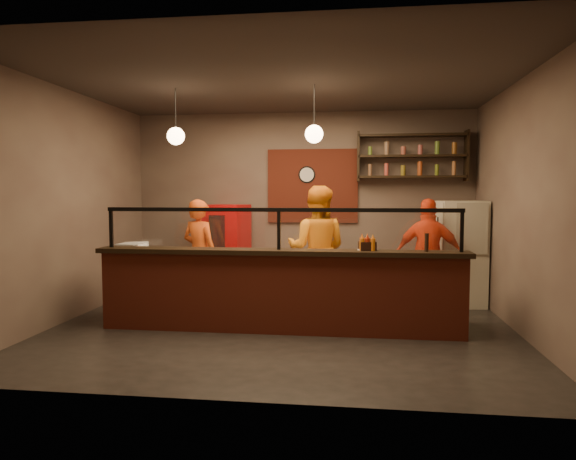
# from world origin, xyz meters

# --- Properties ---
(floor) EXTENTS (6.00, 6.00, 0.00)m
(floor) POSITION_xyz_m (0.00, 0.00, 0.00)
(floor) COLOR black
(floor) RESTS_ON ground
(ceiling) EXTENTS (6.00, 6.00, 0.00)m
(ceiling) POSITION_xyz_m (0.00, 0.00, 3.20)
(ceiling) COLOR #38302B
(ceiling) RESTS_ON wall_back
(wall_back) EXTENTS (6.00, 0.00, 6.00)m
(wall_back) POSITION_xyz_m (0.00, 2.50, 1.60)
(wall_back) COLOR #6A5C4E
(wall_back) RESTS_ON floor
(wall_left) EXTENTS (0.00, 5.00, 5.00)m
(wall_left) POSITION_xyz_m (-3.00, 0.00, 1.60)
(wall_left) COLOR #6A5C4E
(wall_left) RESTS_ON floor
(wall_right) EXTENTS (0.00, 5.00, 5.00)m
(wall_right) POSITION_xyz_m (3.00, 0.00, 1.60)
(wall_right) COLOR #6A5C4E
(wall_right) RESTS_ON floor
(wall_front) EXTENTS (6.00, 0.00, 6.00)m
(wall_front) POSITION_xyz_m (0.00, -2.50, 1.60)
(wall_front) COLOR #6A5C4E
(wall_front) RESTS_ON floor
(brick_patch) EXTENTS (1.60, 0.04, 1.30)m
(brick_patch) POSITION_xyz_m (0.20, 2.47, 1.90)
(brick_patch) COLOR maroon
(brick_patch) RESTS_ON wall_back
(service_counter) EXTENTS (4.60, 0.25, 1.00)m
(service_counter) POSITION_xyz_m (0.00, -0.30, 0.50)
(service_counter) COLOR maroon
(service_counter) RESTS_ON floor
(counter_ledge) EXTENTS (4.70, 0.37, 0.06)m
(counter_ledge) POSITION_xyz_m (0.00, -0.30, 1.03)
(counter_ledge) COLOR black
(counter_ledge) RESTS_ON service_counter
(worktop_cabinet) EXTENTS (4.60, 0.75, 0.85)m
(worktop_cabinet) POSITION_xyz_m (0.00, 0.20, 0.42)
(worktop_cabinet) COLOR gray
(worktop_cabinet) RESTS_ON floor
(worktop) EXTENTS (4.60, 0.75, 0.05)m
(worktop) POSITION_xyz_m (0.00, 0.20, 0.88)
(worktop) COLOR beige
(worktop) RESTS_ON worktop_cabinet
(sneeze_guard) EXTENTS (4.50, 0.05, 0.52)m
(sneeze_guard) POSITION_xyz_m (0.00, -0.30, 1.37)
(sneeze_guard) COLOR white
(sneeze_guard) RESTS_ON counter_ledge
(wall_shelving) EXTENTS (1.84, 0.28, 0.85)m
(wall_shelving) POSITION_xyz_m (1.90, 2.32, 2.40)
(wall_shelving) COLOR black
(wall_shelving) RESTS_ON wall_back
(wall_clock) EXTENTS (0.30, 0.04, 0.30)m
(wall_clock) POSITION_xyz_m (0.10, 2.46, 2.10)
(wall_clock) COLOR black
(wall_clock) RESTS_ON wall_back
(pendant_left) EXTENTS (0.24, 0.24, 0.77)m
(pendant_left) POSITION_xyz_m (-1.50, 0.20, 2.55)
(pendant_left) COLOR black
(pendant_left) RESTS_ON ceiling
(pendant_right) EXTENTS (0.24, 0.24, 0.77)m
(pendant_right) POSITION_xyz_m (0.40, 0.20, 2.55)
(pendant_right) COLOR black
(pendant_right) RESTS_ON ceiling
(cook_left) EXTENTS (0.72, 0.61, 1.68)m
(cook_left) POSITION_xyz_m (-1.42, 0.95, 0.84)
(cook_left) COLOR #CA4713
(cook_left) RESTS_ON floor
(cook_mid) EXTENTS (0.99, 0.81, 1.88)m
(cook_mid) POSITION_xyz_m (0.39, 0.94, 0.94)
(cook_mid) COLOR orange
(cook_mid) RESTS_ON floor
(cook_right) EXTENTS (1.04, 0.54, 1.69)m
(cook_right) POSITION_xyz_m (2.05, 1.19, 0.85)
(cook_right) COLOR red
(cook_right) RESTS_ON floor
(fridge) EXTENTS (0.74, 0.70, 1.65)m
(fridge) POSITION_xyz_m (2.60, 1.65, 0.83)
(fridge) COLOR beige
(fridge) RESTS_ON floor
(red_cooler) EXTENTS (0.78, 0.74, 1.57)m
(red_cooler) POSITION_xyz_m (-1.28, 2.15, 0.79)
(red_cooler) COLOR #B10B0C
(red_cooler) RESTS_ON floor
(pizza_dough) EXTENTS (0.62, 0.62, 0.01)m
(pizza_dough) POSITION_xyz_m (-0.16, 0.20, 0.91)
(pizza_dough) COLOR beige
(pizza_dough) RESTS_ON worktop
(prep_tub_a) EXTENTS (0.35, 0.28, 0.17)m
(prep_tub_a) POSITION_xyz_m (-2.15, 0.13, 0.98)
(prep_tub_a) COLOR silver
(prep_tub_a) RESTS_ON worktop
(prep_tub_b) EXTENTS (0.41, 0.38, 0.17)m
(prep_tub_b) POSITION_xyz_m (-2.15, 0.32, 0.98)
(prep_tub_b) COLOR white
(prep_tub_b) RESTS_ON worktop
(prep_tub_c) EXTENTS (0.40, 0.36, 0.16)m
(prep_tub_c) POSITION_xyz_m (-2.15, 0.15, 0.98)
(prep_tub_c) COLOR silver
(prep_tub_c) RESTS_ON worktop
(rolling_pin) EXTENTS (0.30, 0.21, 0.05)m
(rolling_pin) POSITION_xyz_m (-0.55, 0.14, 0.93)
(rolling_pin) COLOR gold
(rolling_pin) RESTS_ON worktop
(condiment_caddy) EXTENTS (0.23, 0.20, 0.11)m
(condiment_caddy) POSITION_xyz_m (1.10, -0.25, 1.11)
(condiment_caddy) COLOR black
(condiment_caddy) RESTS_ON counter_ledge
(pepper_mill) EXTENTS (0.05, 0.05, 0.22)m
(pepper_mill) POSITION_xyz_m (1.81, -0.31, 1.17)
(pepper_mill) COLOR black
(pepper_mill) RESTS_ON counter_ledge
(small_plate) EXTENTS (0.23, 0.23, 0.01)m
(small_plate) POSITION_xyz_m (1.07, -0.24, 1.07)
(small_plate) COLOR silver
(small_plate) RESTS_ON counter_ledge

